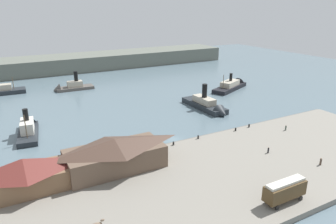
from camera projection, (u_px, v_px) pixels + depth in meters
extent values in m
plane|color=slate|center=(173.00, 140.00, 86.47)|extent=(320.00, 320.00, 0.00)
cube|color=gray|center=(224.00, 174.00, 68.02)|extent=(110.00, 36.00, 1.20)
cube|color=#666159|center=(180.00, 143.00, 83.32)|extent=(110.00, 0.80, 1.00)
cube|color=brown|center=(26.00, 181.00, 60.30)|extent=(19.03, 7.98, 4.03)
pyramid|color=maroon|center=(23.00, 165.00, 59.22)|extent=(19.41, 8.38, 2.65)
cube|color=brown|center=(115.00, 158.00, 68.16)|extent=(20.73, 9.30, 4.92)
pyramid|color=#473328|center=(115.00, 143.00, 67.02)|extent=(21.14, 9.77, 2.09)
cube|color=#4C381E|center=(285.00, 190.00, 56.79)|extent=(8.50, 2.57, 2.76)
cube|color=beige|center=(286.00, 182.00, 56.26)|extent=(8.16, 1.80, 0.50)
cylinder|color=black|center=(289.00, 191.00, 59.80)|extent=(0.90, 0.18, 0.90)
cylinder|color=black|center=(301.00, 198.00, 57.67)|extent=(0.90, 0.18, 0.90)
cylinder|color=black|center=(266.00, 200.00, 57.10)|extent=(0.90, 0.18, 0.90)
cylinder|color=black|center=(277.00, 208.00, 54.96)|extent=(0.90, 0.18, 0.90)
ellipsoid|color=#7A6651|center=(102.00, 220.00, 49.96)|extent=(0.70, 0.32, 0.44)
cylinder|color=#4C3D33|center=(321.00, 162.00, 70.33)|extent=(0.43, 0.43, 1.47)
sphere|color=#CCA889|center=(321.00, 158.00, 70.05)|extent=(0.27, 0.27, 0.27)
cylinder|color=#232328|center=(268.00, 150.00, 75.99)|extent=(0.38, 0.38, 1.29)
sphere|color=#CCA889|center=(269.00, 148.00, 75.75)|extent=(0.24, 0.24, 0.24)
cylinder|color=#3D4C42|center=(286.00, 128.00, 89.62)|extent=(0.39, 0.39, 1.32)
sphere|color=#CCA889|center=(286.00, 125.00, 89.37)|extent=(0.24, 0.24, 0.24)
cylinder|color=black|center=(249.00, 126.00, 91.91)|extent=(0.44, 0.44, 0.90)
cylinder|color=black|center=(173.00, 143.00, 80.26)|extent=(0.44, 0.44, 0.90)
cylinder|color=black|center=(236.00, 129.00, 89.24)|extent=(0.44, 0.44, 0.90)
cylinder|color=black|center=(198.00, 137.00, 84.07)|extent=(0.44, 0.44, 0.90)
cube|color=#23282D|center=(28.00, 134.00, 88.67)|extent=(7.32, 17.08, 1.43)
cone|color=#23282D|center=(29.00, 124.00, 95.99)|extent=(4.94, 3.58, 4.58)
cube|color=silver|center=(27.00, 126.00, 87.93)|extent=(4.27, 7.69, 3.13)
cylinder|color=black|center=(26.00, 115.00, 87.35)|extent=(1.44, 1.44, 3.25)
cylinder|color=brown|center=(26.00, 127.00, 83.01)|extent=(0.24, 0.24, 6.44)
cube|color=#23282D|center=(204.00, 106.00, 112.46)|extent=(6.30, 20.19, 1.83)
cone|color=#23282D|center=(222.00, 114.00, 104.26)|extent=(5.32, 3.74, 5.24)
cube|color=#B2A893|center=(204.00, 100.00, 111.81)|extent=(3.78, 9.66, 2.19)
cylinder|color=black|center=(205.00, 91.00, 110.67)|extent=(1.78, 1.78, 4.72)
cube|color=black|center=(230.00, 88.00, 136.61)|extent=(21.56, 14.03, 1.66)
cone|color=black|center=(240.00, 83.00, 144.54)|extent=(5.63, 6.41, 5.33)
cube|color=#B2A893|center=(230.00, 83.00, 136.00)|extent=(10.90, 8.19, 2.15)
cylinder|color=black|center=(231.00, 77.00, 135.47)|extent=(1.24, 1.24, 3.22)
cylinder|color=brown|center=(223.00, 82.00, 130.63)|extent=(0.24, 0.24, 5.91)
cube|color=#514C47|center=(75.00, 88.00, 136.93)|extent=(15.57, 6.26, 1.22)
cone|color=#514C47|center=(57.00, 90.00, 133.65)|extent=(2.94, 5.25, 5.16)
cube|color=#B2A893|center=(75.00, 84.00, 136.34)|extent=(6.31, 3.46, 2.44)
cylinder|color=black|center=(76.00, 76.00, 135.58)|extent=(1.65, 1.65, 4.25)
cylinder|color=brown|center=(13.00, 83.00, 130.58)|extent=(0.24, 0.24, 5.10)
cube|color=#60665B|center=(75.00, 63.00, 176.42)|extent=(180.00, 24.00, 8.00)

